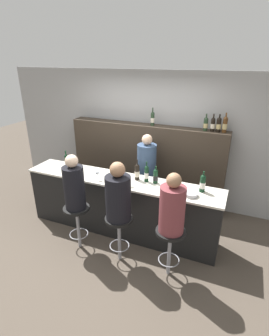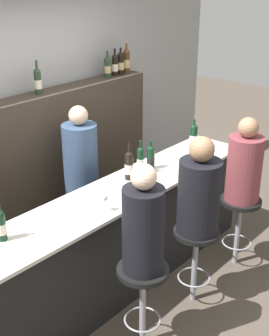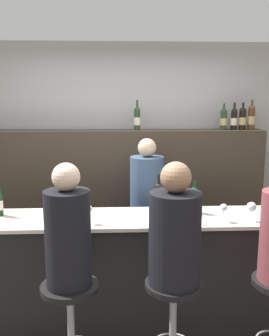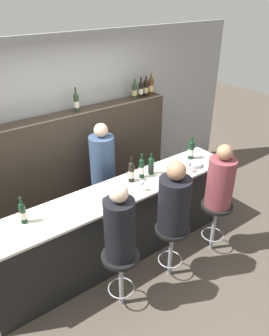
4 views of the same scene
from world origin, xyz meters
name	(u,v)px [view 1 (image 1 of 4)]	position (x,y,z in m)	size (l,w,h in m)	color
ground_plane	(114,239)	(0.00, 0.00, 0.00)	(16.00, 16.00, 0.00)	#4C4238
wall_back	(150,138)	(0.00, 1.64, 1.30)	(6.40, 0.05, 2.60)	#9E9E9E
bar_counter	(121,205)	(0.00, 0.27, 0.49)	(3.29, 0.58, 0.99)	black
back_bar_cabinet	(145,164)	(0.00, 1.42, 0.81)	(3.09, 0.28, 1.62)	#382D23
wine_bottle_counter_0	(67,160)	(-1.10, 0.36, 1.11)	(0.07, 0.07, 0.31)	black
wine_bottle_counter_1	(137,172)	(0.26, 0.36, 1.12)	(0.08, 0.08, 0.34)	black
wine_bottle_counter_2	(146,173)	(0.42, 0.36, 1.12)	(0.07, 0.07, 0.33)	black
wine_bottle_counter_3	(156,176)	(0.57, 0.36, 1.11)	(0.08, 0.08, 0.28)	black
wine_bottle_counter_4	(203,183)	(1.29, 0.36, 1.12)	(0.08, 0.08, 0.32)	black
wine_bottle_backbar_0	(153,118)	(0.13, 1.42, 1.75)	(0.07, 0.07, 0.33)	#233823
wine_bottle_backbar_1	(206,124)	(1.10, 1.42, 1.74)	(0.07, 0.07, 0.29)	#233823
wine_bottle_backbar_2	(213,124)	(1.22, 1.42, 1.74)	(0.07, 0.07, 0.30)	black
wine_bottle_backbar_3	(219,125)	(1.32, 1.42, 1.75)	(0.08, 0.08, 0.30)	black
wine_bottle_backbar_4	(225,124)	(1.42, 1.42, 1.76)	(0.08, 0.08, 0.33)	#4C2D14
wine_glass_0	(97,173)	(-0.32, 0.11, 1.10)	(0.06, 0.06, 0.15)	silver
wine_glass_1	(129,180)	(0.23, 0.11, 1.09)	(0.07, 0.07, 0.15)	silver
wine_glass_2	(162,186)	(0.76, 0.11, 1.10)	(0.07, 0.07, 0.15)	silver
wine_glass_3	(178,188)	(0.98, 0.11, 1.10)	(0.08, 0.08, 0.16)	silver
metal_bowl	(191,194)	(1.17, 0.16, 1.01)	(0.19, 0.19, 0.05)	#B7B7BC
bar_stool_left	(77,216)	(-0.42, -0.38, 0.57)	(0.40, 0.40, 0.72)	gray
guest_seated_left	(74,186)	(-0.42, -0.38, 1.09)	(0.31, 0.31, 0.84)	black
bar_stool_middle	(119,227)	(0.29, -0.38, 0.57)	(0.40, 0.40, 0.72)	gray
guest_seated_middle	(118,195)	(0.29, -0.38, 1.08)	(0.35, 0.35, 0.84)	black
bar_stool_right	(170,240)	(1.04, -0.38, 0.57)	(0.40, 0.40, 0.72)	gray
guest_seated_right	(172,207)	(1.04, -0.38, 1.07)	(0.33, 0.33, 0.82)	brown
bartender	(146,179)	(0.21, 0.95, 0.73)	(0.34, 0.34, 1.58)	#334766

